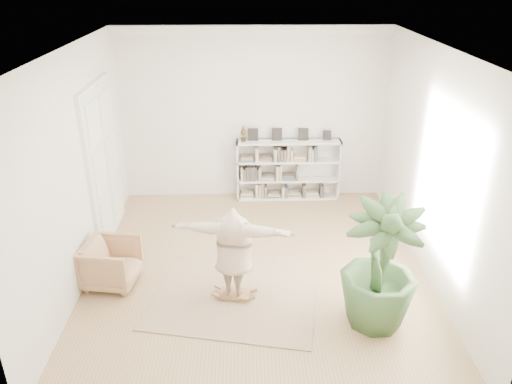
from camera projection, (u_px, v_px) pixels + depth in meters
floor at (256, 269)px, 8.38m from camera, size 6.00×6.00×0.00m
room_shell at (253, 30)px, 9.58m from camera, size 6.00×6.00×6.00m
doors at (104, 165)px, 8.91m from camera, size 0.09×1.78×2.92m
bookshelf at (288, 170)px, 10.69m from camera, size 2.20×0.35×1.64m
armchair at (111, 263)px, 7.87m from camera, size 0.92×0.90×0.74m
rug at (235, 297)px, 7.68m from camera, size 2.84×2.44×0.02m
rocker_board at (235, 294)px, 7.65m from camera, size 0.51×0.37×0.10m
person at (234, 250)px, 7.32m from camera, size 1.86×0.82×1.46m
houseplant at (380, 265)px, 6.78m from camera, size 1.27×1.27×1.90m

